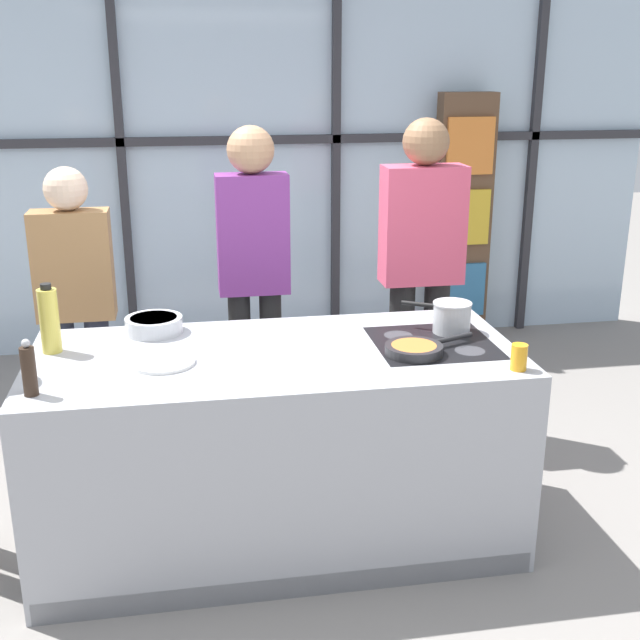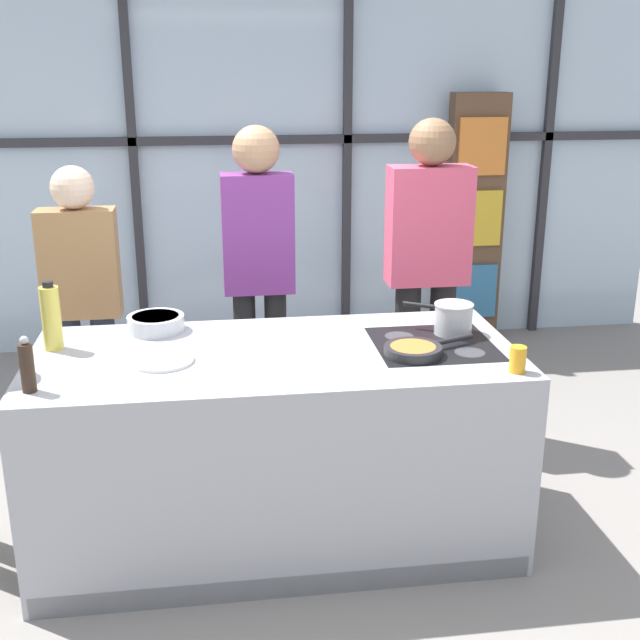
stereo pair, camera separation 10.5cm
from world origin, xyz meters
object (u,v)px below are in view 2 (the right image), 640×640
Objects in this scene: spectator_center_left at (259,263)px; juice_glass_near at (518,359)px; spectator_center_right at (427,260)px; saucepan at (453,318)px; frying_pan at (414,350)px; mixing_bowl at (156,323)px; pepper_grinder at (27,366)px; oil_bottle at (51,317)px; white_plate at (162,360)px; spectator_far_left at (83,295)px.

spectator_center_left is 16.55× the size of juice_glass_near.
spectator_center_right is 0.87m from saucepan.
mixing_bowl is (-1.10, 0.47, 0.02)m from frying_pan.
spectator_center_left is 6.82× the size of mixing_bowl.
spectator_center_right is 8.15× the size of pepper_grinder.
mixing_bowl is at bearing 156.84° from frying_pan.
oil_bottle is 1.37× the size of pepper_grinder.
white_plate is 0.54m from pepper_grinder.
mixing_bowl is (-0.04, 0.41, 0.03)m from white_plate.
mixing_bowl is at bearing 56.55° from pepper_grinder.
spectator_center_right reaches higher than frying_pan.
saucepan is 2.78× the size of juice_glass_near.
spectator_far_left is at bearing 0.00° from spectator_center_left.
spectator_far_left is at bearing 123.09° from mixing_bowl.
spectator_center_left is 1.25m from oil_bottle.
spectator_center_right reaches higher than spectator_far_left.
frying_pan is 1.41× the size of oil_bottle.
oil_bottle is at bearing 154.26° from white_plate.
spectator_far_left is 5.97× the size of white_plate.
spectator_center_right is 6.80× the size of white_plate.
frying_pan reaches higher than white_plate.
spectator_center_left is 1.65m from juice_glass_near.
spectator_center_left is at bearing 53.80° from pepper_grinder.
spectator_center_left reaches higher than spectator_far_left.
white_plate is (0.46, -1.05, 0.00)m from spectator_far_left.
saucepan reaches higher than juice_glass_near.
mixing_bowl is at bearing 153.79° from juice_glass_near.
saucepan is at bearing -1.23° from oil_bottle.
spectator_center_right is at bearing 34.53° from pepper_grinder.
spectator_far_left is 0.88× the size of spectator_center_right.
oil_bottle is at bearing 169.36° from frying_pan.
white_plate is 0.41m from mixing_bowl.
spectator_center_left is (0.94, 0.00, 0.14)m from spectator_far_left.
oil_bottle reaches higher than juice_glass_near.
frying_pan is at bearing -10.64° from oil_bottle.
spectator_center_left is at bearing 133.58° from saucepan.
saucepan is (-0.11, -0.86, -0.06)m from spectator_center_right.
spectator_far_left is 7.16× the size of pepper_grinder.
white_plate is at bearing 113.76° from spectator_far_left.
mixing_bowl is 2.43× the size of juice_glass_near.
pepper_grinder is at bearing -173.11° from frying_pan.
juice_glass_near reaches higher than mixing_bowl.
saucepan is at bearing 45.84° from frying_pan.
spectator_far_left is 5.24× the size of oil_bottle.
spectator_far_left is at bearing 113.76° from white_plate.
spectator_center_left is 1.61m from pepper_grinder.
frying_pan is 0.35m from saucepan.
pepper_grinder reaches higher than mixing_bowl.
saucepan is at bearing 13.73° from pepper_grinder.
frying_pan is 1.19m from mixing_bowl.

